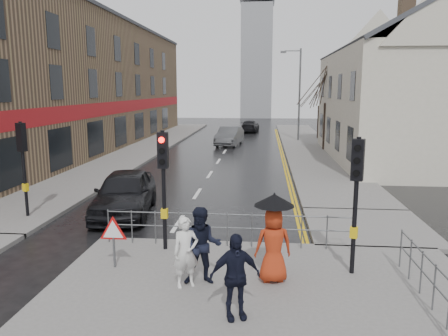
% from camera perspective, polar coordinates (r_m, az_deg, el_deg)
% --- Properties ---
extents(ground, '(120.00, 120.00, 0.00)m').
position_cam_1_polar(ground, '(12.74, -8.75, -11.25)').
color(ground, black).
rests_on(ground, ground).
extents(near_pavement, '(10.00, 9.00, 0.14)m').
position_cam_1_polar(near_pavement, '(9.20, 5.04, -19.61)').
color(near_pavement, '#605E5B').
rests_on(near_pavement, ground).
extents(left_pavement, '(4.00, 44.00, 0.14)m').
position_cam_1_polar(left_pavement, '(36.05, -9.98, 2.81)').
color(left_pavement, '#605E5B').
rests_on(left_pavement, ground).
extents(right_pavement, '(4.00, 40.00, 0.14)m').
position_cam_1_polar(right_pavement, '(36.94, 10.77, 2.96)').
color(right_pavement, '#605E5B').
rests_on(right_pavement, ground).
extents(pavement_bridge_right, '(4.00, 4.20, 0.14)m').
position_cam_1_polar(pavement_bridge_right, '(15.59, 18.28, -7.34)').
color(pavement_bridge_right, '#605E5B').
rests_on(pavement_bridge_right, ground).
extents(building_left_terrace, '(8.00, 42.00, 10.00)m').
position_cam_1_polar(building_left_terrace, '(36.68, -19.09, 10.26)').
color(building_left_terrace, brown).
rests_on(building_left_terrace, ground).
extents(building_right_cream, '(9.00, 16.40, 10.10)m').
position_cam_1_polar(building_right_cream, '(30.83, 22.68, 9.73)').
color(building_right_cream, beige).
rests_on(building_right_cream, ground).
extents(church_tower, '(5.00, 5.00, 18.00)m').
position_cam_1_polar(church_tower, '(73.63, 4.28, 13.62)').
color(church_tower, gray).
rests_on(church_tower, ground).
extents(traffic_signal_near_left, '(0.28, 0.27, 3.40)m').
position_cam_1_polar(traffic_signal_near_left, '(12.20, -7.93, -0.17)').
color(traffic_signal_near_left, black).
rests_on(traffic_signal_near_left, near_pavement).
extents(traffic_signal_near_right, '(0.34, 0.33, 3.40)m').
position_cam_1_polar(traffic_signal_near_right, '(10.93, 16.93, -1.74)').
color(traffic_signal_near_right, black).
rests_on(traffic_signal_near_right, near_pavement).
extents(traffic_signal_far_left, '(0.34, 0.33, 3.40)m').
position_cam_1_polar(traffic_signal_far_left, '(16.93, -24.81, 1.88)').
color(traffic_signal_far_left, black).
rests_on(traffic_signal_far_left, left_pavement).
extents(guard_railing_front, '(7.14, 0.04, 1.00)m').
position_cam_1_polar(guard_railing_front, '(12.70, 0.44, -7.08)').
color(guard_railing_front, '#595B5E').
rests_on(guard_railing_front, near_pavement).
extents(guard_railing_side, '(0.04, 4.54, 1.00)m').
position_cam_1_polar(guard_railing_side, '(10.15, 25.84, -12.80)').
color(guard_railing_side, '#595B5E').
rests_on(guard_railing_side, near_pavement).
extents(warning_sign, '(0.80, 0.07, 1.35)m').
position_cam_1_polar(warning_sign, '(11.53, -14.26, -8.29)').
color(warning_sign, '#595B5E').
rests_on(warning_sign, near_pavement).
extents(street_lamp, '(1.83, 0.25, 8.00)m').
position_cam_1_polar(street_lamp, '(39.58, 9.59, 10.20)').
color(street_lamp, '#595B5E').
rests_on(street_lamp, right_pavement).
extents(tree_near, '(2.40, 2.40, 6.58)m').
position_cam_1_polar(tree_near, '(33.79, 13.25, 10.82)').
color(tree_near, '#2F231A').
rests_on(tree_near, right_pavement).
extents(tree_far, '(2.40, 2.40, 5.64)m').
position_cam_1_polar(tree_far, '(41.79, 12.41, 9.71)').
color(tree_far, '#2F231A').
rests_on(tree_far, right_pavement).
extents(pedestrian_a, '(0.72, 0.62, 1.66)m').
position_cam_1_polar(pedestrian_a, '(10.21, -5.00, -10.90)').
color(pedestrian_a, silver).
rests_on(pedestrian_a, near_pavement).
extents(pedestrian_b, '(0.98, 0.81, 1.84)m').
position_cam_1_polar(pedestrian_b, '(10.30, -2.83, -10.14)').
color(pedestrian_b, black).
rests_on(pedestrian_b, near_pavement).
extents(pedestrian_with_umbrella, '(0.96, 0.96, 2.13)m').
position_cam_1_polar(pedestrian_with_umbrella, '(10.40, 6.50, -8.69)').
color(pedestrian_with_umbrella, '#A72E13').
rests_on(pedestrian_with_umbrella, near_pavement).
extents(pedestrian_d, '(1.11, 0.74, 1.75)m').
position_cam_1_polar(pedestrian_d, '(8.85, 1.42, -13.96)').
color(pedestrian_d, black).
rests_on(pedestrian_d, near_pavement).
extents(car_parked, '(2.54, 5.07, 1.66)m').
position_cam_1_polar(car_parked, '(16.77, -12.84, -3.17)').
color(car_parked, black).
rests_on(car_parked, ground).
extents(car_mid, '(2.23, 4.89, 1.56)m').
position_cam_1_polar(car_mid, '(36.65, 0.71, 4.20)').
color(car_mid, '#434548').
rests_on(car_mid, ground).
extents(car_far, '(2.09, 4.50, 1.27)m').
position_cam_1_polar(car_far, '(48.24, 3.41, 5.47)').
color(car_far, black).
rests_on(car_far, ground).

